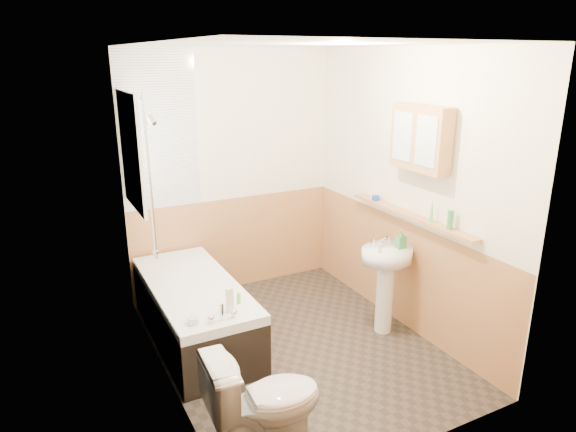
# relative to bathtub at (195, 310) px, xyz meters

# --- Properties ---
(floor) EXTENTS (2.80, 2.80, 0.00)m
(floor) POSITION_rel_bathtub_xyz_m (0.73, -0.53, -0.28)
(floor) COLOR #2A231E
(floor) RESTS_ON ground
(ceiling) EXTENTS (2.80, 2.80, 0.00)m
(ceiling) POSITION_rel_bathtub_xyz_m (0.73, -0.53, 2.22)
(ceiling) COLOR white
(ceiling) RESTS_ON ground
(wall_back) EXTENTS (2.20, 0.02, 2.50)m
(wall_back) POSITION_rel_bathtub_xyz_m (0.73, 0.88, 0.97)
(wall_back) COLOR #F5ECCB
(wall_back) RESTS_ON ground
(wall_front) EXTENTS (2.20, 0.02, 2.50)m
(wall_front) POSITION_rel_bathtub_xyz_m (0.73, -1.94, 0.97)
(wall_front) COLOR #F5ECCB
(wall_front) RESTS_ON ground
(wall_left) EXTENTS (0.02, 2.80, 2.50)m
(wall_left) POSITION_rel_bathtub_xyz_m (-0.38, -0.53, 0.97)
(wall_left) COLOR #F5ECCB
(wall_left) RESTS_ON ground
(wall_right) EXTENTS (0.02, 2.80, 2.50)m
(wall_right) POSITION_rel_bathtub_xyz_m (1.84, -0.53, 0.97)
(wall_right) COLOR #F5ECCB
(wall_right) RESTS_ON ground
(wainscot_right) EXTENTS (0.01, 2.80, 1.00)m
(wainscot_right) POSITION_rel_bathtub_xyz_m (1.82, -0.53, 0.22)
(wainscot_right) COLOR tan
(wainscot_right) RESTS_ON wall_right
(wainscot_front) EXTENTS (2.20, 0.01, 1.00)m
(wainscot_front) POSITION_rel_bathtub_xyz_m (0.73, -1.91, 0.22)
(wainscot_front) COLOR tan
(wainscot_front) RESTS_ON wall_front
(wainscot_back) EXTENTS (2.20, 0.01, 1.00)m
(wainscot_back) POSITION_rel_bathtub_xyz_m (0.73, 0.86, 0.22)
(wainscot_back) COLOR tan
(wainscot_back) RESTS_ON wall_back
(tile_cladding_left) EXTENTS (0.01, 2.80, 2.50)m
(tile_cladding_left) POSITION_rel_bathtub_xyz_m (-0.36, -0.53, 0.97)
(tile_cladding_left) COLOR white
(tile_cladding_left) RESTS_ON wall_left
(tile_return_back) EXTENTS (0.75, 0.01, 1.50)m
(tile_return_back) POSITION_rel_bathtub_xyz_m (0.00, 0.86, 1.47)
(tile_return_back) COLOR white
(tile_return_back) RESTS_ON wall_back
(window) EXTENTS (0.03, 0.79, 0.99)m
(window) POSITION_rel_bathtub_xyz_m (-0.33, 0.42, 1.37)
(window) COLOR white
(window) RESTS_ON wall_left
(bathtub) EXTENTS (0.70, 1.65, 0.68)m
(bathtub) POSITION_rel_bathtub_xyz_m (0.00, 0.00, 0.00)
(bathtub) COLOR black
(bathtub) RESTS_ON floor
(shower_riser) EXTENTS (0.11, 0.09, 1.31)m
(shower_riser) POSITION_rel_bathtub_xyz_m (-0.31, -0.12, 1.35)
(shower_riser) COLOR silver
(shower_riser) RESTS_ON wall_left
(toilet) EXTENTS (0.77, 0.46, 0.73)m
(toilet) POSITION_rel_bathtub_xyz_m (-0.03, -1.53, 0.08)
(toilet) COLOR white
(toilet) RESTS_ON floor
(sink) EXTENTS (0.47, 0.38, 0.92)m
(sink) POSITION_rel_bathtub_xyz_m (1.57, -0.65, 0.30)
(sink) COLOR white
(sink) RESTS_ON floor
(pine_shelf) EXTENTS (0.10, 1.53, 0.03)m
(pine_shelf) POSITION_rel_bathtub_xyz_m (1.77, -0.67, 0.81)
(pine_shelf) COLOR tan
(pine_shelf) RESTS_ON wall_right
(medicine_cabinet) EXTENTS (0.15, 0.59, 0.53)m
(medicine_cabinet) POSITION_rel_bathtub_xyz_m (1.74, -0.77, 1.50)
(medicine_cabinet) COLOR tan
(medicine_cabinet) RESTS_ON wall_right
(foam_can) EXTENTS (0.06, 0.06, 0.16)m
(foam_can) POSITION_rel_bathtub_xyz_m (1.77, -1.15, 0.90)
(foam_can) COLOR #388447
(foam_can) RESTS_ON pine_shelf
(green_bottle) EXTENTS (0.05, 0.05, 0.19)m
(green_bottle) POSITION_rel_bathtub_xyz_m (1.77, -0.94, 0.92)
(green_bottle) COLOR #59C647
(green_bottle) RESTS_ON pine_shelf
(black_jar) EXTENTS (0.09, 0.09, 0.05)m
(black_jar) POSITION_rel_bathtub_xyz_m (1.77, -0.18, 0.85)
(black_jar) COLOR #19339E
(black_jar) RESTS_ON pine_shelf
(soap_bottle) EXTENTS (0.09, 0.17, 0.08)m
(soap_bottle) POSITION_rel_bathtub_xyz_m (1.67, -0.70, 0.57)
(soap_bottle) COLOR #388447
(soap_bottle) RESTS_ON sink
(clear_bottle) EXTENTS (0.04, 0.04, 0.09)m
(clear_bottle) POSITION_rel_bathtub_xyz_m (1.43, -0.71, 0.57)
(clear_bottle) COLOR silver
(clear_bottle) RESTS_ON sink
(blue_gel) EXTENTS (0.06, 0.04, 0.20)m
(blue_gel) POSITION_rel_bathtub_xyz_m (0.10, -0.63, 0.36)
(blue_gel) COLOR silver
(blue_gel) RESTS_ON bathtub
(cream_jar) EXTENTS (0.10, 0.10, 0.05)m
(cream_jar) POSITION_rel_bathtub_xyz_m (-0.21, -0.68, 0.28)
(cream_jar) COLOR silver
(cream_jar) RESTS_ON bathtub
(orange_bottle) EXTENTS (0.04, 0.04, 0.09)m
(orange_bottle) POSITION_rel_bathtub_xyz_m (0.21, -0.53, 0.30)
(orange_bottle) COLOR #59C647
(orange_bottle) RESTS_ON bathtub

